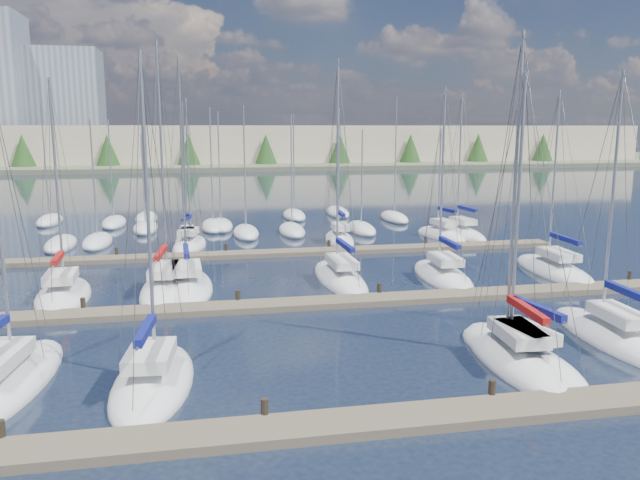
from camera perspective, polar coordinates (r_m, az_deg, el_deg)
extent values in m
plane|color=#1B2537|center=(76.96, -6.55, 3.06)|extent=(400.00, 400.00, 0.00)
cube|color=#6B5E4C|center=(21.26, 6.43, -16.08)|extent=(44.00, 1.80, 0.35)
cylinder|color=#2D261C|center=(22.05, -27.10, -15.76)|extent=(0.26, 0.26, 1.10)
cylinder|color=#2D261C|center=(21.25, -5.08, -15.61)|extent=(0.26, 0.26, 1.10)
cylinder|color=#2D261C|center=(23.35, 15.43, -13.49)|extent=(0.26, 0.26, 1.10)
cube|color=#6B5E4C|center=(34.00, -0.65, -5.80)|extent=(44.00, 1.80, 0.35)
cylinder|color=#2D261C|center=(34.86, -20.83, -5.83)|extent=(0.26, 0.26, 1.10)
cylinder|color=#2D261C|center=(34.36, -7.52, -5.46)|extent=(0.26, 0.26, 1.10)
cylinder|color=#2D261C|center=(35.70, 5.44, -4.82)|extent=(0.26, 0.26, 1.10)
cylinder|color=#2D261C|center=(38.68, 16.92, -4.04)|extent=(0.26, 0.26, 1.10)
cylinder|color=#2D261C|center=(42.96, 26.41, -3.27)|extent=(0.26, 0.26, 1.10)
cube|color=#6B5E4C|center=(47.45, -3.69, -1.19)|extent=(44.00, 1.80, 0.35)
cylinder|color=#2D261C|center=(49.99, -27.22, -1.56)|extent=(0.26, 0.26, 1.10)
cylinder|color=#2D261C|center=(48.34, -18.08, -1.29)|extent=(0.26, 0.26, 1.10)
cylinder|color=#2D261C|center=(47.98, -8.57, -0.98)|extent=(0.26, 0.26, 1.10)
cylinder|color=#2D261C|center=(48.95, 0.83, -0.64)|extent=(0.26, 0.26, 1.10)
cylinder|color=#2D261C|center=(51.16, 9.63, -0.31)|extent=(0.26, 0.26, 1.10)
cylinder|color=#2D261C|center=(54.47, 17.54, -0.01)|extent=(0.26, 0.26, 1.10)
ellipsoid|color=white|center=(24.80, -14.99, -12.65)|extent=(3.62, 7.98, 1.60)
cube|color=silver|center=(23.97, -15.28, -10.14)|extent=(1.84, 2.85, 0.50)
cylinder|color=#9EA0A5|center=(23.69, -15.48, 2.87)|extent=(0.14, 0.14, 11.13)
cylinder|color=#9EA0A5|center=(23.06, -15.67, -8.22)|extent=(0.41, 3.24, 0.10)
cube|color=navy|center=(23.02, -15.68, -7.94)|extent=(0.59, 3.00, 0.30)
ellipsoid|color=white|center=(38.45, -13.92, -4.37)|extent=(3.48, 9.65, 1.60)
cube|color=silver|center=(37.69, -14.10, -2.63)|extent=(1.75, 3.42, 0.50)
cylinder|color=#9EA0A5|center=(38.04, -14.27, 7.30)|extent=(0.14, 0.14, 13.40)
cylinder|color=#9EA0A5|center=(36.74, -14.33, -1.30)|extent=(0.44, 3.97, 0.10)
cube|color=maroon|center=(36.72, -14.34, -1.11)|extent=(0.61, 3.67, 0.30)
ellipsoid|color=white|center=(52.41, -12.01, -0.42)|extent=(2.29, 6.72, 1.60)
cube|color=black|center=(52.41, -12.01, -0.42)|extent=(1.18, 3.23, 0.12)
cube|color=silver|center=(51.86, -12.05, 0.93)|extent=(1.20, 2.37, 0.50)
cylinder|color=#9EA0A5|center=(52.17, -12.28, 6.47)|extent=(0.14, 0.14, 10.45)
cylinder|color=#9EA0A5|center=(51.18, -12.08, 1.99)|extent=(0.22, 2.79, 0.10)
cube|color=navy|center=(51.17, -12.08, 2.13)|extent=(0.41, 2.58, 0.30)
ellipsoid|color=white|center=(44.45, 20.57, -2.76)|extent=(3.37, 9.34, 1.60)
cube|color=silver|center=(43.79, 20.95, -1.23)|extent=(1.75, 3.30, 0.50)
cylinder|color=#9EA0A5|center=(44.17, 20.65, 5.68)|extent=(0.14, 0.14, 10.86)
cylinder|color=#9EA0A5|center=(42.98, 21.51, -0.05)|extent=(0.32, 3.86, 0.10)
cube|color=navy|center=(42.96, 21.52, 0.11)|extent=(0.50, 3.56, 0.30)
ellipsoid|color=white|center=(27.67, 17.71, -10.35)|extent=(3.57, 8.01, 1.60)
cube|color=silver|center=(26.96, 18.36, -8.01)|extent=(1.74, 2.88, 0.50)
cylinder|color=#9EA0A5|center=(26.66, 17.66, 2.97)|extent=(0.14, 0.14, 10.60)
cylinder|color=#9EA0A5|center=(26.19, 19.31, -6.20)|extent=(0.56, 3.23, 0.10)
cube|color=navy|center=(26.16, 19.33, -5.94)|extent=(0.72, 3.00, 0.30)
ellipsoid|color=white|center=(38.42, -22.40, -4.86)|extent=(3.38, 7.85, 1.60)
cube|color=black|center=(38.42, -22.40, -4.86)|extent=(1.74, 3.77, 0.12)
cube|color=silver|center=(37.75, -22.61, -3.10)|extent=(1.77, 2.78, 0.50)
cylinder|color=#9EA0A5|center=(37.95, -22.96, 5.09)|extent=(0.14, 0.14, 11.14)
cylinder|color=#9EA0A5|center=(36.94, -22.86, -1.73)|extent=(0.29, 3.23, 0.10)
cube|color=maroon|center=(36.92, -22.87, -1.55)|extent=(0.47, 2.98, 0.30)
ellipsoid|color=white|center=(40.86, 11.11, -3.39)|extent=(3.20, 8.59, 1.60)
cube|color=black|center=(40.86, 11.11, -3.39)|extent=(1.65, 4.13, 0.12)
cube|color=silver|center=(40.19, 11.37, -1.73)|extent=(1.67, 3.04, 0.50)
cylinder|color=#9EA0A5|center=(40.49, 11.12, 5.86)|extent=(0.14, 0.14, 10.97)
cylinder|color=#9EA0A5|center=(39.36, 11.75, -0.43)|extent=(0.29, 3.55, 0.10)
cube|color=navy|center=(39.34, 11.76, -0.26)|extent=(0.47, 3.28, 0.30)
ellipsoid|color=white|center=(26.59, -26.84, -11.85)|extent=(4.02, 9.69, 1.60)
cube|color=maroon|center=(26.59, -26.84, -11.85)|extent=(2.04, 4.67, 0.12)
ellipsoid|color=white|center=(27.62, 17.15, -10.35)|extent=(3.42, 8.83, 1.60)
cube|color=black|center=(27.62, 17.15, -10.35)|extent=(1.75, 4.25, 0.12)
cube|color=silver|center=(26.83, 17.66, -8.06)|extent=(1.73, 3.14, 0.50)
cylinder|color=#9EA0A5|center=(26.67, 17.38, 4.73)|extent=(0.14, 0.14, 12.20)
cylinder|color=#9EA0A5|center=(25.92, 18.40, -6.31)|extent=(0.41, 3.62, 0.10)
cube|color=maroon|center=(25.89, 18.42, -6.06)|extent=(0.59, 3.35, 0.30)
ellipsoid|color=white|center=(39.50, 1.82, -3.67)|extent=(2.76, 9.64, 1.60)
cube|color=silver|center=(38.75, 2.00, -1.97)|extent=(1.49, 3.38, 0.50)
cylinder|color=#9EA0A5|center=(39.15, 1.61, 7.08)|extent=(0.14, 0.14, 12.57)
cylinder|color=#9EA0A5|center=(37.81, 2.29, -0.66)|extent=(0.17, 4.03, 0.10)
cube|color=navy|center=(37.79, 2.29, -0.48)|extent=(0.36, 3.71, 0.30)
ellipsoid|color=white|center=(56.18, 10.99, 0.33)|extent=(3.57, 7.13, 1.60)
cube|color=maroon|center=(56.18, 10.99, 0.33)|extent=(1.81, 3.44, 0.12)
cube|color=silver|center=(55.69, 11.22, 1.59)|extent=(1.72, 2.58, 0.50)
cylinder|color=#9EA0A5|center=(55.99, 10.87, 5.71)|extent=(0.14, 0.14, 8.38)
cylinder|color=#9EA0A5|center=(55.09, 11.56, 2.59)|extent=(0.61, 2.83, 0.10)
cube|color=navy|center=(55.07, 11.56, 2.71)|extent=(0.76, 2.64, 0.30)
ellipsoid|color=white|center=(57.57, 12.70, 0.50)|extent=(3.05, 8.26, 1.60)
cube|color=black|center=(57.57, 12.70, 0.50)|extent=(1.56, 3.97, 0.12)
cube|color=silver|center=(57.02, 12.94, 1.72)|extent=(1.54, 2.93, 0.50)
cylinder|color=#9EA0A5|center=(57.41, 12.65, 7.29)|extent=(0.14, 0.14, 11.46)
cylinder|color=#9EA0A5|center=(56.32, 13.30, 2.68)|extent=(0.39, 3.39, 0.10)
cube|color=navy|center=(56.30, 13.30, 2.81)|extent=(0.57, 3.14, 0.30)
ellipsoid|color=white|center=(31.68, 25.00, -8.20)|extent=(2.97, 9.04, 1.60)
cube|color=black|center=(31.68, 25.00, -8.20)|extent=(1.53, 4.35, 0.12)
cube|color=silver|center=(30.96, 25.63, -6.15)|extent=(1.54, 3.19, 0.50)
cylinder|color=#9EA0A5|center=(30.96, 25.20, 3.72)|extent=(0.14, 0.14, 10.91)
cylinder|color=#9EA0A5|center=(30.13, 26.53, -4.59)|extent=(0.30, 3.75, 0.10)
cube|color=navy|center=(30.10, 26.54, -4.37)|extent=(0.48, 3.46, 0.30)
ellipsoid|color=white|center=(52.92, 1.78, -0.09)|extent=(2.68, 6.93, 1.60)
cube|color=maroon|center=(52.92, 1.78, -0.09)|extent=(1.38, 3.33, 0.12)
cube|color=silver|center=(52.37, 1.85, 1.24)|extent=(1.39, 2.45, 0.50)
cylinder|color=#9EA0A5|center=(52.71, 1.72, 6.49)|extent=(0.14, 0.14, 9.98)
cylinder|color=#9EA0A5|center=(51.69, 1.95, 2.30)|extent=(0.28, 2.86, 0.10)
cube|color=navy|center=(51.67, 1.95, 2.43)|extent=(0.46, 2.64, 0.30)
ellipsoid|color=white|center=(38.50, -12.04, -4.27)|extent=(3.36, 8.75, 1.60)
cube|color=maroon|center=(38.50, -12.04, -4.27)|extent=(1.73, 4.21, 0.12)
cube|color=silver|center=(37.78, -12.10, -2.52)|extent=(1.78, 3.09, 0.50)
cylinder|color=#9EA0A5|center=(38.06, -12.48, 6.74)|extent=(0.14, 0.14, 12.56)
cylinder|color=#9EA0A5|center=(36.89, -12.14, -1.16)|extent=(0.24, 3.63, 0.10)
cube|color=navy|center=(36.87, -12.14, -0.98)|extent=(0.43, 3.35, 0.30)
ellipsoid|color=white|center=(51.37, -11.82, -0.62)|extent=(3.64, 6.90, 1.60)
cube|color=silver|center=(50.83, -11.95, 0.75)|extent=(1.74, 2.51, 0.50)
cylinder|color=#9EA0A5|center=(51.09, -11.96, 6.56)|extent=(0.14, 0.14, 10.71)
cylinder|color=#9EA0A5|center=(50.17, -12.12, 1.83)|extent=(0.64, 2.72, 0.10)
cube|color=navy|center=(50.15, -12.13, 1.97)|extent=(0.80, 2.54, 0.30)
cylinder|color=#9EA0A5|center=(67.76, -23.85, 6.81)|extent=(0.12, 0.12, 11.20)
ellipsoid|color=white|center=(68.33, -23.48, 1.58)|extent=(2.20, 6.40, 1.40)
cylinder|color=#9EA0A5|center=(59.73, -9.20, 6.69)|extent=(0.12, 0.12, 10.14)
ellipsoid|color=white|center=(60.34, -9.04, 1.26)|extent=(2.20, 6.40, 1.40)
cylinder|color=#9EA0A5|center=(59.49, -9.91, 6.82)|extent=(0.12, 0.12, 10.49)
ellipsoid|color=white|center=(60.12, -9.74, 1.21)|extent=(2.20, 6.40, 1.40)
cylinder|color=#9EA0A5|center=(68.42, 1.64, 7.22)|extent=(0.12, 0.12, 10.06)
ellipsoid|color=white|center=(68.95, 1.62, 2.50)|extent=(2.20, 6.40, 1.40)
cylinder|color=#9EA0A5|center=(64.15, -18.58, 6.19)|extent=(0.12, 0.12, 9.39)
ellipsoid|color=white|center=(64.70, -18.31, 1.47)|extent=(2.20, 6.40, 1.40)
cylinder|color=#9EA0A5|center=(53.62, -23.03, 5.46)|extent=(0.12, 0.12, 9.85)
ellipsoid|color=white|center=(54.30, -22.62, -0.41)|extent=(2.20, 6.40, 1.40)
cylinder|color=#9EA0A5|center=(53.77, -20.01, 5.37)|extent=(0.12, 0.12, 9.30)
ellipsoid|color=white|center=(54.43, -19.67, -0.19)|extent=(2.20, 6.40, 1.40)
cylinder|color=#9EA0A5|center=(64.72, 6.92, 7.69)|extent=(0.12, 0.12, 11.68)
ellipsoid|color=white|center=(65.33, 6.80, 2.00)|extent=(2.20, 6.40, 1.40)
cylinder|color=#9EA0A5|center=(56.18, -2.63, 6.40)|extent=(0.12, 0.12, 9.76)
ellipsoid|color=white|center=(56.82, -2.58, 0.82)|extent=(2.20, 6.40, 1.40)
cylinder|color=#9EA0A5|center=(66.33, -15.86, 7.56)|extent=(0.12, 0.12, 11.95)
ellipsoid|color=white|center=(66.93, -15.59, 1.89)|extent=(2.20, 6.40, 1.40)
cylinder|color=#9EA0A5|center=(57.27, 3.85, 5.81)|extent=(0.12, 0.12, 8.46)
ellipsoid|color=white|center=(57.86, 3.79, 0.98)|extent=(2.20, 6.40, 1.40)
cylinder|color=#9EA0A5|center=(60.00, -15.87, 5.48)|extent=(0.12, 0.12, 8.12)
ellipsoid|color=white|center=(60.54, -15.65, 1.04)|extent=(2.20, 6.40, 1.40)
cylinder|color=#9EA0A5|center=(66.07, -2.41, 7.08)|extent=(0.12, 0.12, 10.00)
ellipsoid|color=white|center=(66.62, -2.37, 2.22)|extent=(2.20, 6.40, 1.40)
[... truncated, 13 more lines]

